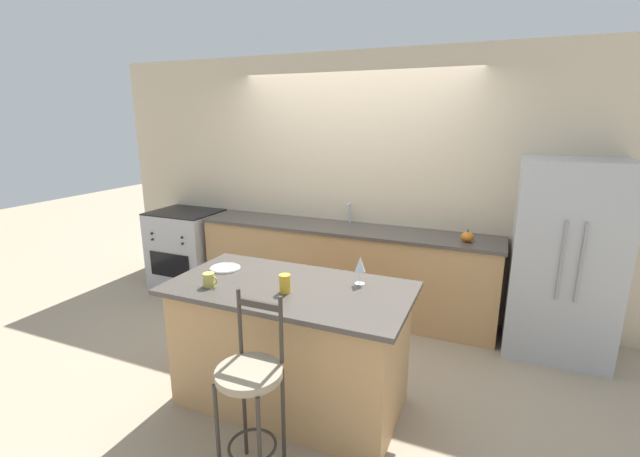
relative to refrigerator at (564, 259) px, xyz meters
name	(u,v)px	position (x,y,z in m)	size (l,w,h in m)	color
ground_plane	(331,322)	(-2.04, -0.28, -0.86)	(18.00, 18.00, 0.00)	tan
wall_back	(353,183)	(-2.04, 0.36, 0.49)	(6.00, 0.07, 2.70)	beige
back_counter	(343,268)	(-2.04, 0.07, -0.39)	(3.17, 0.62, 0.93)	tan
sink_faucet	(350,210)	(-2.04, 0.25, 0.21)	(0.02, 0.13, 0.22)	#ADAFB5
kitchen_island	(290,345)	(-1.84, -1.58, -0.40)	(1.68, 0.88, 0.92)	tan
refrigerator	(564,259)	(0.00, 0.00, 0.00)	(0.84, 0.70, 1.72)	#ADAFB5
oven_range	(188,248)	(-4.07, 0.01, -0.39)	(0.80, 0.68, 0.94)	#B7B7BC
bar_stool_near	(251,389)	(-1.74, -2.27, -0.28)	(0.37, 0.37, 1.11)	#332D28
dinner_plate	(225,268)	(-2.45, -1.47, 0.07)	(0.23, 0.23, 0.02)	beige
wine_glass	(360,265)	(-1.40, -1.35, 0.20)	(0.07, 0.07, 0.20)	white
coffee_mug	(209,280)	(-2.34, -1.80, 0.10)	(0.11, 0.08, 0.09)	#C1B251
tumbler_cup	(285,283)	(-1.82, -1.68, 0.12)	(0.07, 0.07, 0.12)	gold
pumpkin_decoration	(467,237)	(-0.80, -0.02, 0.12)	(0.12, 0.12, 0.12)	orange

